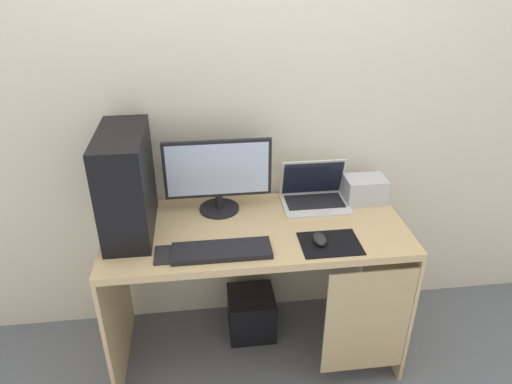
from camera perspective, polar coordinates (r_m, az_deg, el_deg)
name	(u,v)px	position (r m, az deg, el deg)	size (l,w,h in m)	color
ground_plane	(256,346)	(2.65, 0.00, -18.41)	(8.00, 8.00, 0.00)	slate
wall_back	(247,92)	(2.25, -1.05, 12.18)	(4.00, 0.05, 2.60)	beige
desk	(260,256)	(2.24, 0.51, -7.84)	(1.39, 0.62, 0.77)	tan
pc_tower	(126,183)	(2.10, -15.62, 1.02)	(0.20, 0.45, 0.47)	black
monitor	(218,175)	(2.19, -4.69, 2.05)	(0.51, 0.19, 0.37)	black
laptop	(314,195)	(2.34, 7.17, -0.36)	(0.32, 0.23, 0.22)	silver
projector	(365,189)	(2.39, 13.20, 0.31)	(0.20, 0.14, 0.13)	#B7BCC6
keyboard	(222,251)	(1.98, -4.24, -7.20)	(0.42, 0.14, 0.02)	black
mousepad	(330,243)	(2.06, 9.07, -6.25)	(0.26, 0.20, 0.01)	black
mouse_left	(320,239)	(2.04, 7.82, -5.75)	(0.06, 0.10, 0.03)	#232326
cell_phone	(163,255)	(2.00, -11.37, -7.60)	(0.07, 0.13, 0.01)	#232326
subwoofer	(251,313)	(2.65, -0.58, -14.62)	(0.25, 0.25, 0.25)	black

